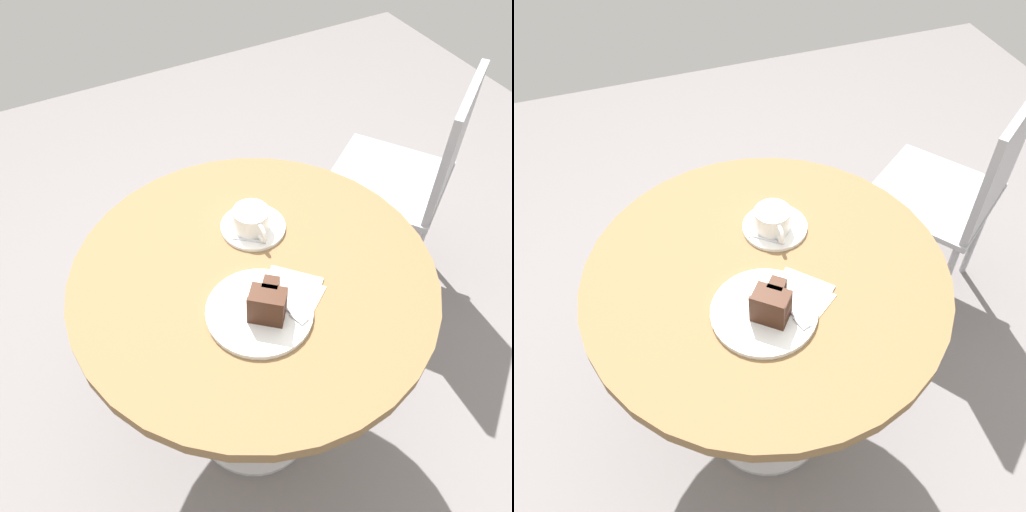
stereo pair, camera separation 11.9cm
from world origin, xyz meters
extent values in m
cube|color=slate|center=(0.00, 0.00, -0.01)|extent=(4.40, 4.40, 0.01)
cylinder|color=brown|center=(0.00, 0.00, 0.72)|extent=(0.83, 0.83, 0.03)
cylinder|color=silver|center=(0.00, 0.00, 0.36)|extent=(0.07, 0.07, 0.68)
cylinder|color=silver|center=(0.00, 0.00, 0.01)|extent=(0.37, 0.37, 0.02)
cylinder|color=white|center=(-0.13, 0.07, 0.74)|extent=(0.16, 0.16, 0.01)
cylinder|color=white|center=(-0.12, 0.06, 0.77)|extent=(0.09, 0.09, 0.06)
cylinder|color=beige|center=(-0.12, 0.06, 0.80)|extent=(0.08, 0.08, 0.00)
torus|color=white|center=(-0.07, 0.06, 0.77)|extent=(0.05, 0.01, 0.05)
cube|color=silver|center=(-0.09, 0.03, 0.75)|extent=(0.05, 0.07, 0.00)
ellipsoid|color=silver|center=(-0.12, 0.00, 0.75)|extent=(0.02, 0.02, 0.00)
cylinder|color=white|center=(0.10, -0.04, 0.74)|extent=(0.23, 0.23, 0.01)
cube|color=#381E14|center=(0.12, -0.03, 0.76)|extent=(0.09, 0.09, 0.03)
cube|color=#381E14|center=(0.10, -0.01, 0.76)|extent=(0.05, 0.05, 0.03)
cube|color=#381C0F|center=(0.12, -0.03, 0.78)|extent=(0.09, 0.09, 0.01)
cube|color=#381C0F|center=(0.10, -0.01, 0.78)|extent=(0.05, 0.05, 0.01)
cube|color=#381E14|center=(0.12, -0.03, 0.80)|extent=(0.09, 0.09, 0.03)
cube|color=#381E14|center=(0.10, -0.01, 0.80)|extent=(0.05, 0.05, 0.03)
cube|color=#381C0F|center=(0.12, -0.03, 0.81)|extent=(0.09, 0.09, 0.01)
cube|color=#381C0F|center=(0.10, -0.01, 0.81)|extent=(0.05, 0.05, 0.01)
cube|color=#381C0F|center=(0.14, -0.05, 0.79)|extent=(0.05, 0.06, 0.08)
cube|color=silver|center=(0.09, 0.00, 0.75)|extent=(0.11, 0.04, 0.00)
cube|color=silver|center=(0.16, 0.02, 0.75)|extent=(0.04, 0.03, 0.00)
cube|color=beige|center=(0.10, 0.03, 0.74)|extent=(0.18, 0.18, 0.00)
cube|color=beige|center=(0.09, 0.04, 0.74)|extent=(0.17, 0.17, 0.00)
cylinder|color=#9E9EA3|center=(-0.60, 0.76, 0.22)|extent=(0.02, 0.02, 0.43)
cylinder|color=#9E9EA3|center=(-0.41, 0.50, 0.22)|extent=(0.02, 0.02, 0.43)
cylinder|color=#9E9EA3|center=(-0.34, 0.95, 0.22)|extent=(0.02, 0.02, 0.43)
cylinder|color=#9E9EA3|center=(-0.15, 0.68, 0.22)|extent=(0.02, 0.02, 0.43)
cube|color=#9E9EA3|center=(-0.37, 0.72, 0.44)|extent=(0.53, 0.53, 0.02)
cube|color=#9E9EA3|center=(-0.23, 0.82, 0.65)|extent=(0.23, 0.31, 0.39)
camera|label=1|loc=(0.69, -0.36, 1.67)|focal=38.00mm
camera|label=2|loc=(0.74, -0.25, 1.67)|focal=38.00mm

